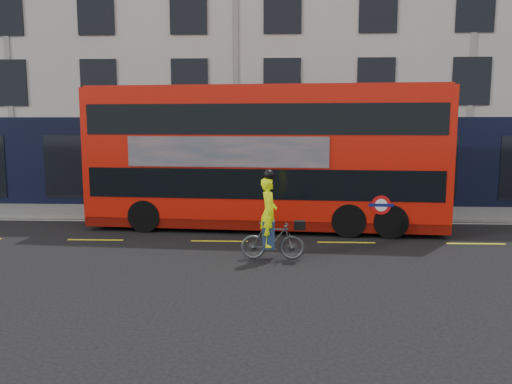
{
  "coord_description": "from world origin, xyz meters",
  "views": [
    {
      "loc": [
        1.83,
        -13.9,
        3.66
      ],
      "look_at": [
        1.16,
        1.51,
        1.58
      ],
      "focal_mm": 35.0,
      "sensor_mm": 36.0,
      "label": 1
    }
  ],
  "objects": [
    {
      "name": "road_edge_line",
      "position": [
        0.0,
        4.7,
        0.0
      ],
      "size": [
        58.0,
        0.1,
        0.01
      ],
      "primitive_type": "cube",
      "color": "silver",
      "rests_on": "ground"
    },
    {
      "name": "lane_dashes",
      "position": [
        0.0,
        1.5,
        0.0
      ],
      "size": [
        58.0,
        0.12,
        0.01
      ],
      "primitive_type": null,
      "color": "yellow",
      "rests_on": "ground"
    },
    {
      "name": "pavement",
      "position": [
        0.0,
        6.5,
        0.06
      ],
      "size": [
        60.0,
        3.0,
        0.12
      ],
      "primitive_type": "cube",
      "color": "gray",
      "rests_on": "ground"
    },
    {
      "name": "kerb",
      "position": [
        0.0,
        5.0,
        0.07
      ],
      "size": [
        60.0,
        0.12,
        0.13
      ],
      "primitive_type": "cube",
      "color": "gray",
      "rests_on": "ground"
    },
    {
      "name": "ground",
      "position": [
        0.0,
        0.0,
        0.0
      ],
      "size": [
        120.0,
        120.0,
        0.0
      ],
      "primitive_type": "plane",
      "color": "black",
      "rests_on": "ground"
    },
    {
      "name": "bus",
      "position": [
        1.42,
        3.73,
        2.55
      ],
      "size": [
        12.5,
        3.73,
        4.97
      ],
      "rotation": [
        0.0,
        0.0,
        -0.08
      ],
      "color": "red",
      "rests_on": "ground"
    },
    {
      "name": "building_terrace",
      "position": [
        0.0,
        12.94,
        7.49
      ],
      "size": [
        50.0,
        10.07,
        15.0
      ],
      "color": "#B6B2AC",
      "rests_on": "ground"
    },
    {
      "name": "cyclist",
      "position": [
        1.67,
        -0.59,
        0.85
      ],
      "size": [
        1.76,
        0.69,
        2.48
      ],
      "rotation": [
        0.0,
        0.0,
        -0.01
      ],
      "color": "#434648",
      "rests_on": "ground"
    }
  ]
}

